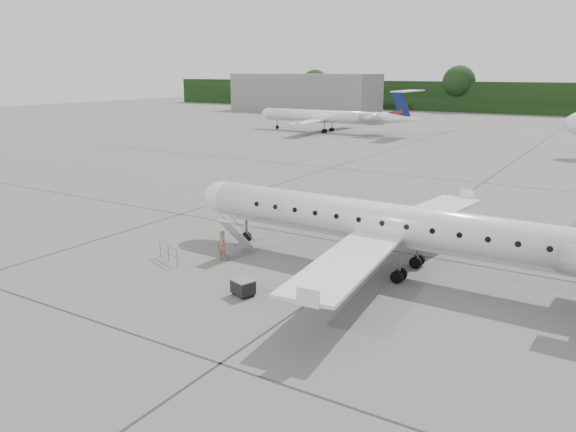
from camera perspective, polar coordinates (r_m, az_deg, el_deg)
The scene contains 8 objects.
ground at distance 28.68m, azimuth 12.78°, elevation -7.83°, with size 320.00×320.00×0.00m, color slate.
terminal_building at distance 156.39m, azimuth 1.73°, elevation 12.42°, with size 40.00×14.00×10.00m, color slate.
main_regional_jet at distance 30.71m, azimuth 10.63°, elevation 1.19°, with size 29.48×21.23×7.56m, color silver, non-canonical shape.
airstair at distance 33.76m, azimuth -5.23°, elevation -1.97°, with size 0.85×2.46×2.37m, color silver, non-canonical shape.
passenger at distance 32.82m, azimuth -6.70°, elevation -3.03°, with size 0.65×0.43×1.78m, color #865A49.
safety_railing at distance 33.25m, azimuth -12.05°, elevation -3.73°, with size 2.20×0.08×1.00m, color gray, non-canonical shape.
baggage_cart at distance 27.85m, azimuth -4.60°, elevation -7.19°, with size 1.04×0.84×0.90m, color black, non-canonical shape.
bg_regional_left at distance 103.10m, azimuth 3.59°, elevation 10.68°, with size 29.56×21.28×7.75m, color silver, non-canonical shape.
Camera 1 is at (8.25, -25.29, 10.73)m, focal length 35.00 mm.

